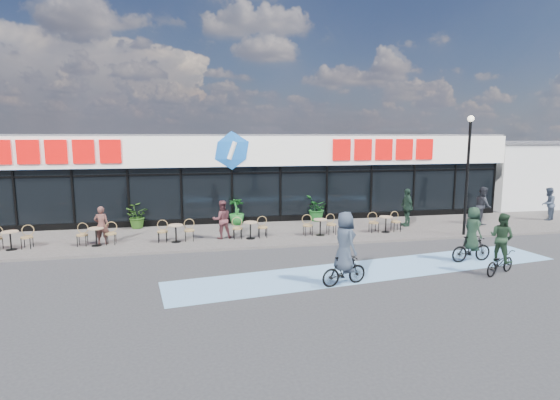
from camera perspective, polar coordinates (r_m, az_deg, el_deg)
name	(u,v)px	position (r m, az deg, el deg)	size (l,w,h in m)	color
ground	(251,264)	(15.73, -3.84, -8.36)	(120.00, 120.00, 0.00)	#28282B
sidewalk	(238,235)	(20.04, -5.56, -4.54)	(44.00, 5.00, 0.10)	#5B5450
bike_lane	(373,270)	(15.38, 12.06, -8.91)	(14.00, 2.20, 0.01)	#6797C4
building	(227,174)	(25.03, -6.92, 3.35)	(30.60, 6.57, 4.75)	black
neighbour_building	(526,172)	(34.39, 29.42, 3.24)	(9.20, 7.20, 4.11)	silver
lamp_post	(468,165)	(21.01, 23.33, 4.20)	(0.28, 0.28, 5.30)	black
bistro_set_1	(11,238)	(20.17, -31.66, -4.23)	(1.54, 0.62, 0.90)	#9D7F65
bistro_set_2	(97,234)	(19.30, -22.84, -4.15)	(1.54, 0.62, 0.90)	#9D7F65
bistro_set_3	(176,231)	(18.92, -13.44, -3.95)	(1.54, 0.62, 0.90)	#9D7F65
bistro_set_4	(250,228)	(19.06, -3.92, -3.65)	(1.54, 0.62, 0.90)	#9D7F65
bistro_set_5	(320,225)	(19.70, 5.20, -3.26)	(1.54, 0.62, 0.90)	#9D7F65
bistro_set_6	(385,222)	(20.81, 13.55, -2.83)	(1.54, 0.62, 0.90)	#9D7F65
potted_plant_left	(136,216)	(22.09, -18.35, -2.00)	(1.08, 0.94, 1.20)	#244814
potted_plant_mid	(237,211)	(21.94, -5.68, -1.50)	(0.75, 0.75, 1.33)	#195A20
potted_plant_right	(317,208)	(22.81, 4.82, -1.10)	(1.20, 1.04, 1.34)	#164D1B
patron_left	(101,225)	(19.36, -22.29, -3.06)	(0.58, 0.38, 1.58)	#4E2D28
patron_right	(222,220)	(19.04, -7.61, -2.54)	(0.81, 0.63, 1.67)	#562C30
pedestrian_a	(407,207)	(22.38, 16.22, -0.92)	(1.09, 0.45, 1.86)	black
pedestrian_b	(483,206)	(24.15, 24.98, -0.66)	(0.92, 0.72, 1.89)	black
pedestrian_c	(548,204)	(26.97, 31.62, -0.43)	(0.84, 0.66, 1.73)	#313B4C
cyclist_a	(501,249)	(16.08, 26.89, -5.73)	(1.61, 1.10, 2.06)	black
cyclist_b	(472,239)	(17.22, 23.79, -4.74)	(1.61, 0.79, 2.01)	black
cyclist_c	(345,253)	(13.44, 8.44, -6.87)	(1.59, 1.01, 2.29)	black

